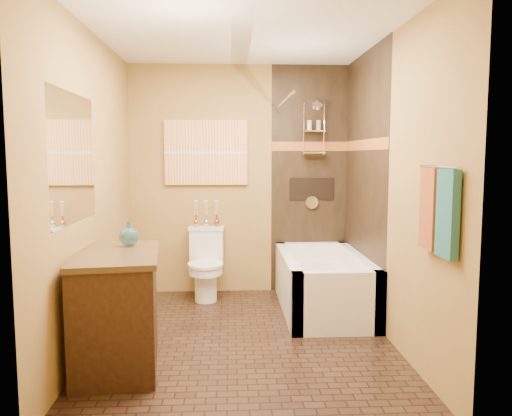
{
  "coord_description": "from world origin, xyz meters",
  "views": [
    {
      "loc": [
        -0.11,
        -4.01,
        1.52
      ],
      "look_at": [
        0.12,
        0.4,
        1.05
      ],
      "focal_mm": 35.0,
      "sensor_mm": 36.0,
      "label": 1
    }
  ],
  "objects": [
    {
      "name": "alcove_tile_back",
      "position": [
        0.78,
        1.49,
        1.25
      ],
      "size": [
        0.85,
        0.01,
        2.5
      ],
      "primitive_type": "cube",
      "color": "black",
      "rests_on": "wall_back"
    },
    {
      "name": "wall_back",
      "position": [
        0.0,
        1.5,
        1.25
      ],
      "size": [
        2.4,
        0.02,
        2.5
      ],
      "primitive_type": "cube",
      "color": "#A88641",
      "rests_on": "floor"
    },
    {
      "name": "shower_fixtures",
      "position": [
        0.8,
        1.38,
        1.67
      ],
      "size": [
        0.24,
        0.33,
        1.16
      ],
      "color": "silver",
      "rests_on": "floor"
    },
    {
      "name": "vanity_mirror",
      "position": [
        -1.19,
        -0.48,
        1.5
      ],
      "size": [
        0.01,
        1.0,
        0.9
      ],
      "primitive_type": "cube",
      "color": "white",
      "rests_on": "wall_left"
    },
    {
      "name": "teal_bottle",
      "position": [
        -0.87,
        -0.23,
        0.93
      ],
      "size": [
        0.17,
        0.17,
        0.23
      ],
      "primitive_type": null,
      "rotation": [
        0.0,
        0.0,
        -0.2
      ],
      "color": "#225F66",
      "rests_on": "vanity"
    },
    {
      "name": "bathtub",
      "position": [
        0.8,
        0.75,
        0.22
      ],
      "size": [
        0.8,
        1.5,
        0.55
      ],
      "color": "white",
      "rests_on": "floor"
    },
    {
      "name": "wall_front",
      "position": [
        0.0,
        -1.5,
        1.25
      ],
      "size": [
        2.4,
        0.02,
        2.5
      ],
      "primitive_type": "cube",
      "color": "#A88641",
      "rests_on": "floor"
    },
    {
      "name": "alcove_niche",
      "position": [
        0.8,
        1.48,
        1.15
      ],
      "size": [
        0.5,
        0.01,
        0.25
      ],
      "primitive_type": "cube",
      "color": "black",
      "rests_on": "alcove_tile_back"
    },
    {
      "name": "ceiling",
      "position": [
        0.0,
        0.0,
        2.5
      ],
      "size": [
        3.0,
        3.0,
        0.0
      ],
      "primitive_type": "plane",
      "color": "silver",
      "rests_on": "wall_back"
    },
    {
      "name": "towel_teal",
      "position": [
        1.16,
        -1.18,
        1.18
      ],
      "size": [
        0.05,
        0.22,
        0.52
      ],
      "primitive_type": "cube",
      "color": "#1D5461",
      "rests_on": "towel_bar"
    },
    {
      "name": "towel_rust",
      "position": [
        1.16,
        -0.92,
        1.18
      ],
      "size": [
        0.05,
        0.22,
        0.52
      ],
      "primitive_type": "cube",
      "color": "#9C451C",
      "rests_on": "towel_bar"
    },
    {
      "name": "wall_left",
      "position": [
        -1.2,
        0.0,
        1.25
      ],
      "size": [
        0.02,
        3.0,
        2.5
      ],
      "primitive_type": "cube",
      "color": "#A88641",
      "rests_on": "floor"
    },
    {
      "name": "bud_vases",
      "position": [
        -0.37,
        1.39,
        0.9
      ],
      "size": [
        0.28,
        0.06,
        0.28
      ],
      "color": "#C88C3E",
      "rests_on": "toilet"
    },
    {
      "name": "mosaic_band_back",
      "position": [
        0.78,
        1.48,
        1.62
      ],
      "size": [
        0.85,
        0.01,
        0.1
      ],
      "primitive_type": "cube",
      "color": "#9C451C",
      "rests_on": "alcove_tile_back"
    },
    {
      "name": "mosaic_band_right",
      "position": [
        1.18,
        0.75,
        1.62
      ],
      "size": [
        0.01,
        1.5,
        0.1
      ],
      "primitive_type": "cube",
      "color": "#9C451C",
      "rests_on": "alcove_tile_right"
    },
    {
      "name": "curtain_rod",
      "position": [
        0.4,
        0.75,
        2.02
      ],
      "size": [
        0.03,
        1.55,
        0.03
      ],
      "primitive_type": "cylinder",
      "rotation": [
        1.57,
        0.0,
        0.0
      ],
      "color": "silver",
      "rests_on": "wall_back"
    },
    {
      "name": "sunset_painting",
      "position": [
        -0.37,
        1.48,
        1.55
      ],
      "size": [
        0.9,
        0.04,
        0.7
      ],
      "primitive_type": "cube",
      "color": "orange",
      "rests_on": "wall_back"
    },
    {
      "name": "towel_bar",
      "position": [
        1.15,
        -1.05,
        1.45
      ],
      "size": [
        0.02,
        0.55,
        0.02
      ],
      "primitive_type": "cylinder",
      "rotation": [
        1.57,
        0.0,
        0.0
      ],
      "color": "silver",
      "rests_on": "wall_right"
    },
    {
      "name": "vanity",
      "position": [
        -0.92,
        -0.48,
        0.42
      ],
      "size": [
        0.69,
        1.01,
        0.83
      ],
      "rotation": [
        0.0,
        0.0,
        0.13
      ],
      "color": "black",
      "rests_on": "floor"
    },
    {
      "name": "alcove_tile_right",
      "position": [
        1.19,
        0.75,
        1.25
      ],
      "size": [
        0.01,
        1.5,
        2.5
      ],
      "primitive_type": "cube",
      "color": "black",
      "rests_on": "wall_right"
    },
    {
      "name": "floor",
      "position": [
        0.0,
        0.0,
        0.0
      ],
      "size": [
        3.0,
        3.0,
        0.0
      ],
      "primitive_type": "plane",
      "color": "black",
      "rests_on": "ground"
    },
    {
      "name": "toilet",
      "position": [
        -0.37,
        1.22,
        0.38
      ],
      "size": [
        0.39,
        0.57,
        0.75
      ],
      "rotation": [
        0.0,
        0.0,
        -0.06
      ],
      "color": "white",
      "rests_on": "floor"
    },
    {
      "name": "wall_right",
      "position": [
        1.2,
        0.0,
        1.25
      ],
      "size": [
        0.02,
        3.0,
        2.5
      ],
      "primitive_type": "cube",
      "color": "#A88641",
      "rests_on": "floor"
    }
  ]
}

